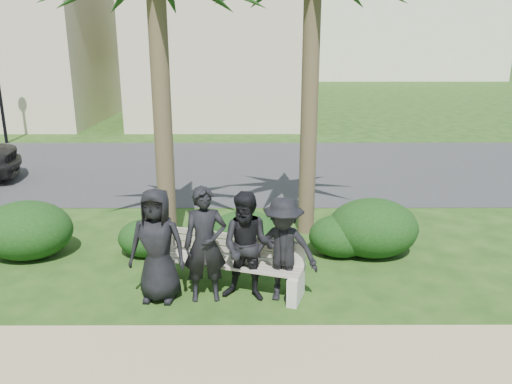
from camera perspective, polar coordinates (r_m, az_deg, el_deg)
ground at (r=7.76m, az=-3.89°, el=-11.14°), size 160.00×160.00×0.00m
footpath at (r=6.23m, az=-4.97°, el=-18.81°), size 30.00×1.60×0.01m
asphalt_street at (r=15.30m, az=-2.03°, el=2.83°), size 160.00×8.00×0.01m
stucco_bldg_right at (r=24.91m, az=-3.78°, el=16.54°), size 8.40×8.40×7.30m
park_bench at (r=7.66m, az=-3.32°, el=-8.50°), size 2.45×1.21×0.80m
man_a at (r=7.30m, az=-11.20°, el=-6.00°), size 0.87×0.62×1.68m
man_b at (r=7.19m, az=-5.83°, el=-6.02°), size 0.67×0.48×1.71m
man_c at (r=7.18m, az=-0.93°, el=-6.31°), size 0.91×0.77×1.63m
man_d at (r=7.19m, az=3.12°, el=-6.61°), size 1.10×0.77×1.55m
hedge_a at (r=9.61m, az=-24.74°, el=-3.80°), size 1.58×1.30×1.03m
hedge_b at (r=9.06m, az=-12.30°, el=-5.00°), size 1.03×0.85×0.67m
hedge_d at (r=8.75m, az=-1.28°, el=-4.78°), size 1.30×1.07×0.85m
hedge_e at (r=8.98m, az=9.69°, el=-4.83°), size 1.14×0.94×0.74m
hedge_f at (r=9.07m, az=13.21°, el=-3.80°), size 1.59×1.32×1.04m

